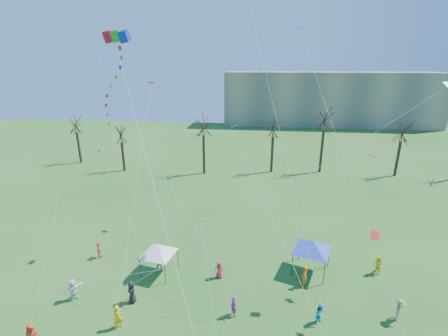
# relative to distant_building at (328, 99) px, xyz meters

# --- Properties ---
(distant_building) EXTENTS (60.00, 14.00, 15.00)m
(distant_building) POSITION_rel_distant_building_xyz_m (0.00, 0.00, 0.00)
(distant_building) COLOR gray
(distant_building) RESTS_ON ground
(bare_tree_row) EXTENTS (68.26, 8.97, 11.51)m
(bare_tree_row) POSITION_rel_distant_building_xyz_m (-18.29, -45.85, -0.52)
(bare_tree_row) COLOR black
(bare_tree_row) RESTS_ON ground
(big_box_kite) EXTENTS (4.71, 5.71, 20.75)m
(big_box_kite) POSITION_rel_distant_building_xyz_m (-29.56, -75.73, 7.39)
(big_box_kite) COLOR red
(big_box_kite) RESTS_ON ground
(canopy_tent_white) EXTENTS (3.54, 3.54, 2.71)m
(canopy_tent_white) POSITION_rel_distant_building_xyz_m (-27.97, -73.79, -5.21)
(canopy_tent_white) COLOR #3F3F44
(canopy_tent_white) RESTS_ON ground
(canopy_tent_blue) EXTENTS (3.84, 3.84, 3.05)m
(canopy_tent_blue) POSITION_rel_distant_building_xyz_m (-14.87, -72.10, -4.92)
(canopy_tent_blue) COLOR #3F3F44
(canopy_tent_blue) RESTS_ON ground
(festival_crowd) EXTENTS (25.96, 11.09, 1.86)m
(festival_crowd) POSITION_rel_distant_building_xyz_m (-21.93, -77.55, -6.63)
(festival_crowd) COLOR red
(festival_crowd) RESTS_ON ground
(small_kites_aloft) EXTENTS (31.73, 20.54, 32.95)m
(small_kites_aloft) POSITION_rel_distant_building_xyz_m (-21.16, -71.39, 5.25)
(small_kites_aloft) COLOR orange
(small_kites_aloft) RESTS_ON ground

